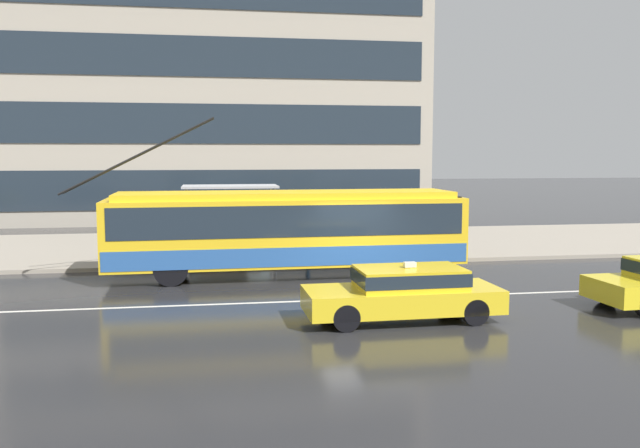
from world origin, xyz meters
name	(u,v)px	position (x,y,z in m)	size (l,w,h in m)	color
ground_plane	(365,290)	(0.00, 0.00, 0.00)	(160.00, 160.00, 0.00)	#262729
sidewalk_slab	(316,244)	(0.00, 9.26, 0.07)	(80.00, 10.00, 0.14)	gray
lane_centre_line	(375,298)	(0.00, -1.20, 0.00)	(72.00, 0.14, 0.01)	silver
trolleybus	(287,229)	(-1.97, 2.66, 1.51)	(12.63, 2.73, 5.07)	yellow
taxi_oncoming_near	(405,291)	(0.12, -3.58, 0.70)	(4.65, 1.81, 1.39)	yellow
bus_shelter	(230,202)	(-3.68, 6.68, 2.12)	(3.51, 1.82, 2.62)	gray
pedestrian_at_shelter	(308,229)	(-0.80, 6.18, 1.11)	(0.44, 0.44, 1.65)	#1C3148
pedestrian_approaching_curb	(367,214)	(1.19, 4.85, 1.75)	(1.23, 1.23, 1.97)	black
office_tower_corner_left	(214,38)	(-4.08, 23.79, 11.00)	(24.95, 11.09, 21.99)	#A39A8A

